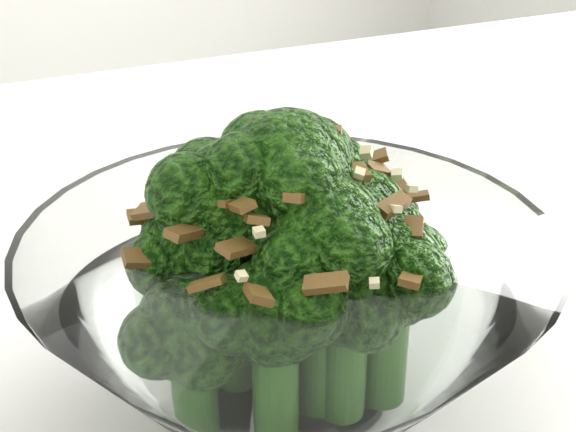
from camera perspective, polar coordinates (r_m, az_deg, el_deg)
table at (r=0.66m, az=4.97°, el=-5.03°), size 1.31×0.98×0.75m
broccoli_dish at (r=0.42m, az=0.00°, el=-5.31°), size 0.25×0.25×0.15m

